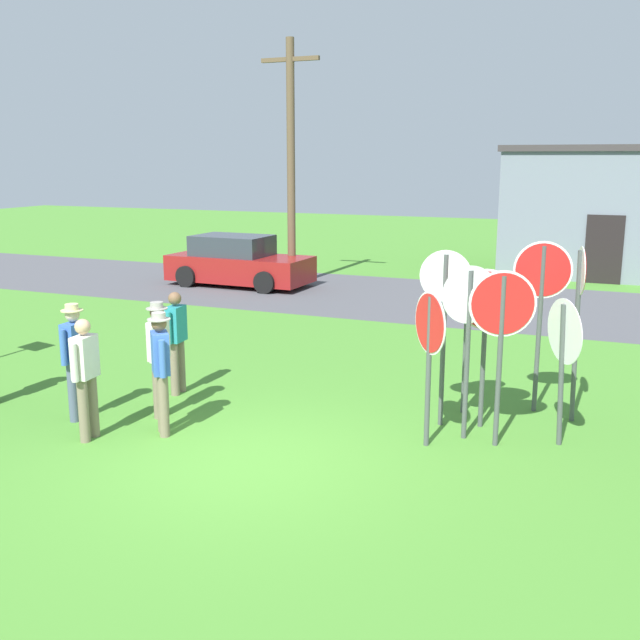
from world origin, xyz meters
name	(u,v)px	position (x,y,z in m)	size (l,w,h in m)	color
ground_plane	(243,462)	(0.00, 0.00, 0.00)	(80.00, 80.00, 0.00)	#47842D
street_asphalt	(449,301)	(0.00, 11.70, 0.00)	(60.00, 6.40, 0.01)	#4C4C51
building_background	(609,210)	(3.71, 18.72, 2.10)	(6.68, 4.99, 4.18)	slate
utility_pole	(291,159)	(-5.00, 12.41, 3.75)	(1.80, 0.24, 7.14)	brown
parked_car_on_street	(238,263)	(-6.48, 11.74, 0.69)	(4.35, 2.12, 1.51)	maroon
stop_sign_rear_left	(467,323)	(2.20, 2.94, 1.39)	(0.62, 0.27, 2.07)	#474C4C
stop_sign_center_cluster	(501,326)	(2.87, 1.80, 1.65)	(0.83, 0.31, 2.38)	#474C4C
stop_sign_far_back	(564,346)	(3.63, 2.14, 1.37)	(0.52, 0.75, 2.01)	#474C4C
stop_sign_tallest	(579,305)	(3.73, 3.18, 1.73)	(0.17, 0.68, 2.58)	#474C4C
stop_sign_leaning_right	(469,321)	(2.42, 1.90, 1.65)	(0.66, 0.45, 2.40)	#474C4C
stop_sign_low_front	(541,295)	(3.19, 3.42, 1.80)	(0.84, 0.15, 2.60)	#474C4C
stop_sign_rear_right	(444,308)	(2.00, 2.29, 1.73)	(0.73, 0.09, 2.54)	#474C4C
stop_sign_nearest	(429,341)	(2.01, 1.44, 1.44)	(0.56, 0.64, 2.11)	#474C4C
stop_sign_leaning_left	(485,319)	(2.55, 2.43, 1.58)	(0.84, 0.19, 2.29)	#474C4C
person_near_signs	(159,352)	(-1.95, 1.06, 0.98)	(0.32, 0.56, 1.74)	#7A6B56
person_in_teal	(176,337)	(-2.32, 2.09, 0.95)	(0.25, 0.57, 1.69)	#7A6B56
person_holding_notes	(75,355)	(-3.00, 0.48, 0.98)	(0.32, 0.57, 1.74)	#4C5670
person_with_sunhat	(161,366)	(-1.50, 0.45, 0.98)	(0.40, 0.46, 1.74)	#7A6B56
person_on_left	(86,372)	(-2.33, -0.10, 0.95)	(0.25, 0.57, 1.69)	#7A6B56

